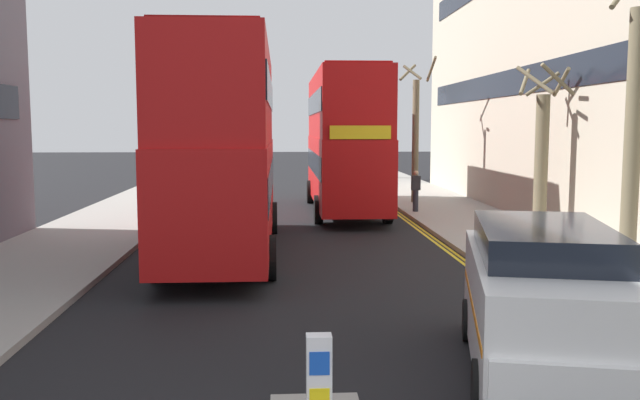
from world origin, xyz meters
The scene contains 13 objects.
sidewalk_right centered at (6.50, 16.00, 0.07)m, with size 4.00×80.00×0.14m, color #9E9991.
sidewalk_left centered at (-6.50, 16.00, 0.07)m, with size 4.00×80.00×0.14m, color #9E9991.
kerb_line_outer centered at (4.40, 14.00, 0.00)m, with size 0.10×56.00×0.01m, color yellow.
kerb_line_inner centered at (4.24, 14.00, 0.00)m, with size 0.10×56.00×0.01m, color yellow.
keep_left_bollard centered at (0.00, 2.78, 0.61)m, with size 0.36×0.28×1.11m.
double_decker_bus_away centered at (-1.91, 14.10, 3.03)m, with size 2.81×10.81×5.64m.
double_decker_bus_oncoming centered at (2.21, 22.93, 3.03)m, with size 2.81×10.81×5.64m.
taxi_minivan centered at (3.18, 4.47, 1.07)m, with size 2.92×5.11×2.12m.
pedestrian_far centered at (4.93, 21.90, 0.99)m, with size 0.34×0.22×1.62m.
street_tree_near centered at (7.45, 10.27, 3.33)m, with size 1.71×1.62×7.00m.
street_tree_mid centered at (5.57, 25.21, 3.15)m, with size 1.51×1.42×6.35m.
street_tree_far centered at (5.95, 39.76, 3.32)m, with size 1.95×2.20×6.65m.
street_tree_distant centered at (7.57, 15.86, 2.59)m, with size 1.68×1.71×5.19m.
Camera 1 is at (-0.41, -4.37, 3.47)m, focal length 37.96 mm.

